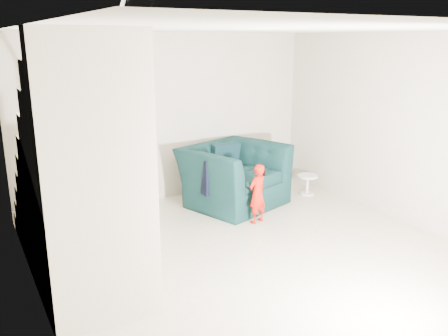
{
  "coord_description": "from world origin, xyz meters",
  "views": [
    {
      "loc": [
        -3.0,
        -4.36,
        2.6
      ],
      "look_at": [
        0.15,
        1.2,
        0.85
      ],
      "focal_mm": 38.0,
      "sensor_mm": 36.0,
      "label": 1
    }
  ],
  "objects": [
    {
      "name": "ceiling",
      "position": [
        0.0,
        0.0,
        2.7
      ],
      "size": [
        5.5,
        5.5,
        0.0
      ],
      "primitive_type": "plane",
      "rotation": [
        3.14,
        0.0,
        0.0
      ],
      "color": "silver",
      "rests_on": "back_wall"
    },
    {
      "name": "back_wall",
      "position": [
        0.0,
        2.75,
        1.35
      ],
      "size": [
        5.0,
        0.0,
        5.0
      ],
      "primitive_type": "plane",
      "rotation": [
        1.57,
        0.0,
        0.0
      ],
      "color": "#A89B88",
      "rests_on": "floor"
    },
    {
      "name": "left_wall",
      "position": [
        -2.5,
        0.0,
        1.35
      ],
      "size": [
        0.0,
        5.5,
        5.5
      ],
      "primitive_type": "plane",
      "rotation": [
        1.57,
        0.0,
        1.57
      ],
      "color": "#A89B88",
      "rests_on": "floor"
    },
    {
      "name": "phone",
      "position": [
        0.69,
        0.99,
        0.76
      ],
      "size": [
        0.02,
        0.05,
        0.1
      ],
      "primitive_type": "cube",
      "rotation": [
        0.0,
        0.0,
        0.07
      ],
      "color": "black",
      "rests_on": "toddler"
    },
    {
      "name": "throw",
      "position": [
        0.07,
        1.8,
        0.6
      ],
      "size": [
        0.05,
        0.49,
        0.55
      ],
      "primitive_type": "cube",
      "color": "black",
      "rests_on": "armchair"
    },
    {
      "name": "floor",
      "position": [
        0.0,
        0.0,
        0.0
      ],
      "size": [
        5.5,
        5.5,
        0.0
      ],
      "primitive_type": "plane",
      "color": "tan",
      "rests_on": "ground"
    },
    {
      "name": "toddler",
      "position": [
        0.61,
        1.04,
        0.44
      ],
      "size": [
        0.37,
        0.3,
        0.88
      ],
      "primitive_type": "imported",
      "rotation": [
        0.0,
        0.0,
        3.45
      ],
      "color": "#94040A",
      "rests_on": "floor"
    },
    {
      "name": "right_wall",
      "position": [
        2.5,
        0.0,
        1.35
      ],
      "size": [
        0.0,
        5.5,
        5.5
      ],
      "primitive_type": "plane",
      "rotation": [
        1.57,
        0.0,
        -1.57
      ],
      "color": "#A89B88",
      "rests_on": "floor"
    },
    {
      "name": "armchair",
      "position": [
        0.73,
        1.9,
        0.48
      ],
      "size": [
        1.81,
        1.69,
        0.96
      ],
      "primitive_type": "imported",
      "rotation": [
        0.0,
        0.0,
        0.32
      ],
      "color": "black",
      "rests_on": "floor"
    },
    {
      "name": "side_table",
      "position": [
        2.09,
        1.7,
        0.23
      ],
      "size": [
        0.34,
        0.34,
        0.34
      ],
      "color": "silver",
      "rests_on": "floor"
    },
    {
      "name": "cushion",
      "position": [
        0.74,
        2.21,
        0.73
      ],
      "size": [
        0.48,
        0.23,
        0.47
      ],
      "primitive_type": "cube",
      "rotation": [
        0.21,
        0.0,
        0.0
      ],
      "color": "black",
      "rests_on": "armchair"
    },
    {
      "name": "staircase",
      "position": [
        -2.0,
        0.55,
        0.95
      ],
      "size": [
        1.02,
        3.03,
        3.62
      ],
      "color": "#ADA089",
      "rests_on": "floor"
    }
  ]
}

